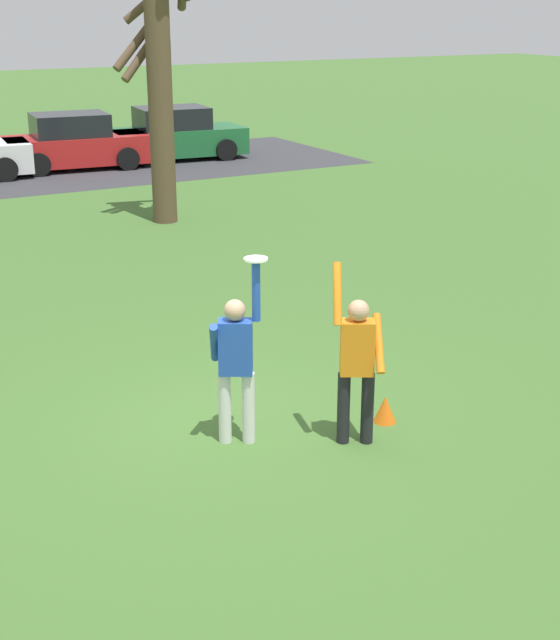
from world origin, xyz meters
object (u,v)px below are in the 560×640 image
Objects in this scene: person_defender at (357,360)px; parked_car_green at (176,135)px; frisbee_disc at (256,259)px; field_cone_orange at (385,409)px; parked_car_red at (75,143)px; bare_tree_tall at (159,65)px; person_catcher at (236,359)px.

parked_car_green is (5.69, 18.69, -0.25)m from person_defender.
frisbee_disc is (-0.93, 0.53, 1.11)m from person_defender.
parked_car_green reaches higher than field_cone_orange.
parked_car_green is at bearing 7.72° from parked_car_red.
bare_tree_tall is 11.30m from field_cone_orange.
parked_car_red is (2.46, 18.54, -0.25)m from person_defender.
person_catcher reaches higher than parked_car_red.
bare_tree_tall reaches higher than person_defender.
parked_car_green is at bearing 69.97° from frisbee_disc.
frisbee_disc is 2.47m from field_cone_orange.
person_defender is 18.71m from parked_car_red.
bare_tree_tall is 19.84× the size of field_cone_orange.
person_defender is 0.48× the size of parked_car_green.
bare_tree_tall is at bearing -86.80° from parked_car_red.
parked_car_red is 1.00× the size of parked_car_green.
field_cone_orange is (0.59, 0.26, -0.82)m from person_defender.
parked_car_red and parked_car_green have the same top height.
parked_car_green is 0.67× the size of bare_tree_tall.
bare_tree_tall reaches higher than field_cone_orange.
frisbee_disc is at bearing -104.92° from parked_car_green.
parked_car_red is at bearing 108.09° from person_catcher.
person_defender is at bearing -156.35° from field_cone_orange.
person_catcher is at bearing 167.50° from field_cone_orange.
frisbee_disc is at bearing 169.93° from field_cone_orange.
field_cone_orange is at bearing 16.93° from person_catcher.
parked_car_red is at bearing -68.12° from person_defender.
bare_tree_tall is at bearing 73.28° from frisbee_disc.
person_catcher is 6.50× the size of field_cone_orange.
bare_tree_tall is at bearing -109.19° from parked_car_green.
parked_car_green is (3.23, 0.15, 0.00)m from parked_car_red.
frisbee_disc is 0.06× the size of parked_car_green.
frisbee_disc is 18.38m from parked_car_red.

